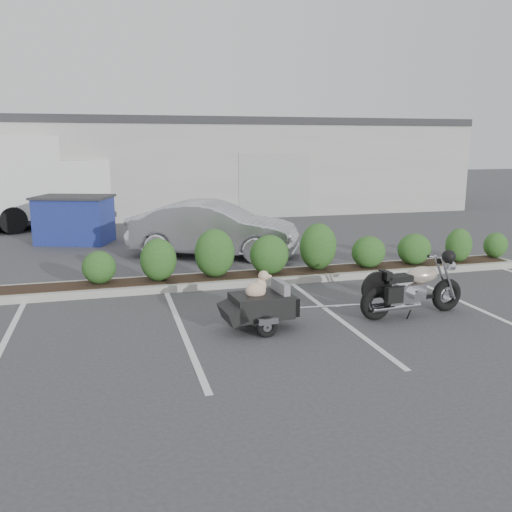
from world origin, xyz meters
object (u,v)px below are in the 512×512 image
object	(u,v)px
delivery_truck	(5,185)
motorcycle	(413,289)
dumpster	(75,219)
pet_trailer	(260,305)
sedan	(214,229)

from	to	relation	value
delivery_truck	motorcycle	bearing A→B (deg)	-80.09
dumpster	delivery_truck	xyz separation A→B (m)	(-2.40, 3.38, 0.83)
motorcycle	pet_trailer	world-z (taller)	motorcycle
pet_trailer	delivery_truck	world-z (taller)	delivery_truck
sedan	delivery_truck	xyz separation A→B (m)	(-6.09, 6.46, 0.82)
sedan	dumpster	xyz separation A→B (m)	(-3.69, 3.08, -0.01)
pet_trailer	dumpster	size ratio (longest dim) A/B	0.66
delivery_truck	pet_trailer	bearing A→B (deg)	-89.73
dumpster	delivery_truck	size ratio (longest dim) A/B	0.35
pet_trailer	delivery_truck	size ratio (longest dim) A/B	0.23
motorcycle	sedan	size ratio (longest dim) A/B	0.47
dumpster	pet_trailer	bearing A→B (deg)	-50.60
dumpster	delivery_truck	bearing A→B (deg)	144.81
motorcycle	sedan	xyz separation A→B (m)	(-2.39, 5.96, 0.26)
pet_trailer	sedan	distance (m)	5.97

